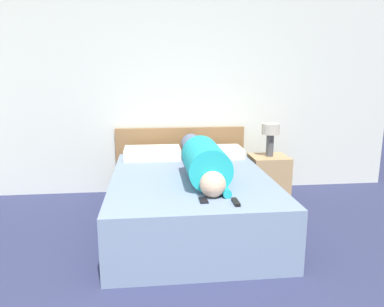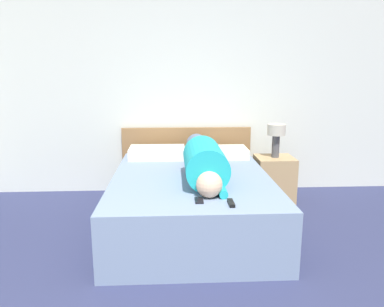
{
  "view_description": "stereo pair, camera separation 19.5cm",
  "coord_description": "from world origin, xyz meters",
  "px_view_note": "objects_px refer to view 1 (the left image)",
  "views": [
    {
      "loc": [
        -0.14,
        -1.25,
        1.51
      ],
      "look_at": [
        0.23,
        2.04,
        0.78
      ],
      "focal_mm": 35.0,
      "sensor_mm": 36.0,
      "label": 1
    },
    {
      "loc": [
        0.06,
        -1.27,
        1.51
      ],
      "look_at": [
        0.23,
        2.04,
        0.78
      ],
      "focal_mm": 35.0,
      "sensor_mm": 36.0,
      "label": 2
    }
  ],
  "objects_px": {
    "table_lamp": "(270,133)",
    "tv_remote": "(236,202)",
    "nightstand": "(268,178)",
    "bed": "(190,201)",
    "person_lying": "(202,159)",
    "cell_phone": "(203,200)",
    "pillow_near_headboard": "(152,153)",
    "pillow_second": "(216,152)"
  },
  "relations": [
    {
      "from": "pillow_second",
      "to": "nightstand",
      "type": "bearing_deg",
      "value": -5.17
    },
    {
      "from": "bed",
      "to": "person_lying",
      "type": "distance_m",
      "value": 0.44
    },
    {
      "from": "person_lying",
      "to": "pillow_near_headboard",
      "type": "relative_size",
      "value": 2.7
    },
    {
      "from": "person_lying",
      "to": "cell_phone",
      "type": "xyz_separation_m",
      "value": [
        -0.09,
        -0.72,
        -0.15
      ]
    },
    {
      "from": "person_lying",
      "to": "tv_remote",
      "type": "relative_size",
      "value": 11.43
    },
    {
      "from": "person_lying",
      "to": "pillow_near_headboard",
      "type": "height_order",
      "value": "person_lying"
    },
    {
      "from": "nightstand",
      "to": "cell_phone",
      "type": "height_order",
      "value": "cell_phone"
    },
    {
      "from": "table_lamp",
      "to": "pillow_second",
      "type": "height_order",
      "value": "table_lamp"
    },
    {
      "from": "pillow_near_headboard",
      "to": "pillow_second",
      "type": "xyz_separation_m",
      "value": [
        0.74,
        0.0,
        -0.01
      ]
    },
    {
      "from": "bed",
      "to": "person_lying",
      "type": "height_order",
      "value": "person_lying"
    },
    {
      "from": "pillow_near_headboard",
      "to": "pillow_second",
      "type": "relative_size",
      "value": 1.05
    },
    {
      "from": "pillow_near_headboard",
      "to": "pillow_second",
      "type": "bearing_deg",
      "value": 0.0
    },
    {
      "from": "tv_remote",
      "to": "pillow_near_headboard",
      "type": "bearing_deg",
      "value": 111.35
    },
    {
      "from": "nightstand",
      "to": "table_lamp",
      "type": "xyz_separation_m",
      "value": [
        0.0,
        -0.0,
        0.54
      ]
    },
    {
      "from": "table_lamp",
      "to": "pillow_near_headboard",
      "type": "bearing_deg",
      "value": 177.62
    },
    {
      "from": "nightstand",
      "to": "pillow_second",
      "type": "relative_size",
      "value": 0.88
    },
    {
      "from": "nightstand",
      "to": "tv_remote",
      "type": "xyz_separation_m",
      "value": [
        -0.75,
        -1.52,
        0.27
      ]
    },
    {
      "from": "nightstand",
      "to": "person_lying",
      "type": "distance_m",
      "value": 1.22
    },
    {
      "from": "person_lying",
      "to": "tv_remote",
      "type": "xyz_separation_m",
      "value": [
        0.15,
        -0.81,
        -0.15
      ]
    },
    {
      "from": "pillow_second",
      "to": "cell_phone",
      "type": "height_order",
      "value": "pillow_second"
    },
    {
      "from": "bed",
      "to": "pillow_near_headboard",
      "type": "xyz_separation_m",
      "value": [
        -0.36,
        0.76,
        0.32
      ]
    },
    {
      "from": "bed",
      "to": "tv_remote",
      "type": "height_order",
      "value": "tv_remote"
    },
    {
      "from": "person_lying",
      "to": "cell_phone",
      "type": "distance_m",
      "value": 0.75
    },
    {
      "from": "person_lying",
      "to": "pillow_second",
      "type": "height_order",
      "value": "person_lying"
    },
    {
      "from": "tv_remote",
      "to": "nightstand",
      "type": "bearing_deg",
      "value": 63.7
    },
    {
      "from": "table_lamp",
      "to": "person_lying",
      "type": "distance_m",
      "value": 1.15
    },
    {
      "from": "bed",
      "to": "nightstand",
      "type": "height_order",
      "value": "nightstand"
    },
    {
      "from": "nightstand",
      "to": "pillow_near_headboard",
      "type": "relative_size",
      "value": 0.83
    },
    {
      "from": "pillow_near_headboard",
      "to": "pillow_second",
      "type": "distance_m",
      "value": 0.74
    },
    {
      "from": "bed",
      "to": "person_lying",
      "type": "xyz_separation_m",
      "value": [
        0.11,
        -0.0,
        0.42
      ]
    },
    {
      "from": "tv_remote",
      "to": "cell_phone",
      "type": "relative_size",
      "value": 1.15
    },
    {
      "from": "person_lying",
      "to": "pillow_near_headboard",
      "type": "distance_m",
      "value": 0.9
    },
    {
      "from": "tv_remote",
      "to": "cell_phone",
      "type": "xyz_separation_m",
      "value": [
        -0.24,
        0.08,
        -0.01
      ]
    },
    {
      "from": "person_lying",
      "to": "nightstand",
      "type": "bearing_deg",
      "value": 38.26
    },
    {
      "from": "table_lamp",
      "to": "pillow_near_headboard",
      "type": "distance_m",
      "value": 1.38
    },
    {
      "from": "bed",
      "to": "table_lamp",
      "type": "height_order",
      "value": "table_lamp"
    },
    {
      "from": "pillow_near_headboard",
      "to": "cell_phone",
      "type": "xyz_separation_m",
      "value": [
        0.38,
        -1.49,
        -0.06
      ]
    },
    {
      "from": "nightstand",
      "to": "cell_phone",
      "type": "xyz_separation_m",
      "value": [
        -0.99,
        -1.43,
        0.27
      ]
    },
    {
      "from": "table_lamp",
      "to": "tv_remote",
      "type": "distance_m",
      "value": 1.71
    },
    {
      "from": "bed",
      "to": "tv_remote",
      "type": "relative_size",
      "value": 13.58
    },
    {
      "from": "bed",
      "to": "table_lamp",
      "type": "distance_m",
      "value": 1.34
    },
    {
      "from": "cell_phone",
      "to": "person_lying",
      "type": "bearing_deg",
      "value": 83.07
    }
  ]
}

